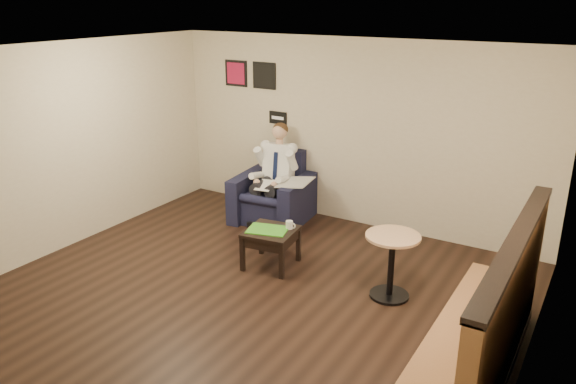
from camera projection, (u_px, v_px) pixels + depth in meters
The scene contains 18 objects.
ground at pixel (237, 305), 6.42m from camera, with size 6.00×6.00×0.00m, color black.
wall_back at pixel (352, 133), 8.38m from camera, with size 6.00×0.02×2.80m, color beige.
wall_left at pixel (50, 151), 7.42m from camera, with size 0.02×6.00×2.80m, color beige.
wall_right at pixel (535, 253), 4.50m from camera, with size 0.02×6.00×2.80m, color beige.
ceiling at pixel (228, 55), 5.49m from camera, with size 6.00×6.00×0.02m, color white.
seating_sign at pixel (278, 118), 8.97m from camera, with size 0.32×0.02×0.20m, color black.
art_print_left at pixel (236, 73), 9.14m from camera, with size 0.42×0.03×0.42m, color #B91642.
art_print_right at pixel (264, 76), 8.87m from camera, with size 0.42×0.03×0.42m, color black.
armchair at pixel (273, 188), 8.72m from camera, with size 1.08×1.08×1.05m, color black.
seated_man at pixel (269, 178), 8.54m from camera, with size 0.68×1.02×1.43m, color white, non-canonical shape.
lap_papers at pixel (265, 185), 8.47m from camera, with size 0.24×0.34×0.01m, color white.
newspaper at pixel (295, 182), 8.39m from camera, with size 0.45×0.57×0.01m, color silver.
side_table at pixel (271, 248), 7.29m from camera, with size 0.62×0.62×0.50m, color black.
green_folder at pixel (268, 230), 7.19m from camera, with size 0.50×0.36×0.01m, color green.
coffee_mug at pixel (289, 225), 7.22m from camera, with size 0.09×0.09×0.11m, color white.
smartphone at pixel (280, 225), 7.33m from camera, with size 0.16×0.08×0.01m, color black.
banquette at pixel (474, 310), 4.91m from camera, with size 0.69×2.90×1.48m, color #8E5D37.
cafe_table at pixel (391, 266), 6.48m from camera, with size 0.63×0.63×0.79m, color tan.
Camera 1 is at (3.41, -4.52, 3.35)m, focal length 35.00 mm.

